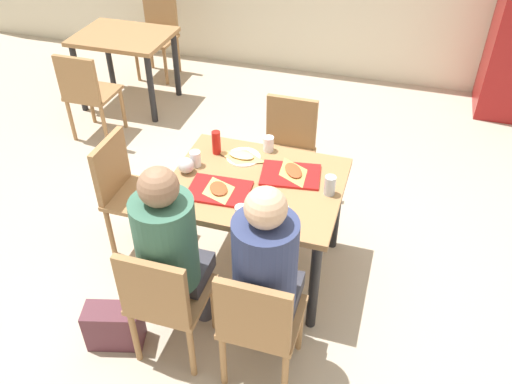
{
  "coord_description": "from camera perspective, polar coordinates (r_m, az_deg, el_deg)",
  "views": [
    {
      "loc": [
        0.75,
        -2.44,
        2.64
      ],
      "look_at": [
        0.0,
        0.0,
        0.65
      ],
      "focal_mm": 37.07,
      "sensor_mm": 36.0,
      "label": 1
    }
  ],
  "objects": [
    {
      "name": "ground_plane",
      "position": [
        3.68,
        0.0,
        -8.16
      ],
      "size": [
        10.0,
        10.0,
        0.02
      ],
      "primitive_type": "cube",
      "color": "#B7A893"
    },
    {
      "name": "main_table",
      "position": [
        3.25,
        0.0,
        -0.36
      ],
      "size": [
        1.04,
        0.85,
        0.72
      ],
      "color": "#9E7247",
      "rests_on": "ground_plane"
    },
    {
      "name": "chair_near_left",
      "position": [
        2.88,
        -9.9,
        -11.18
      ],
      "size": [
        0.4,
        0.4,
        0.84
      ],
      "color": "#9E7247",
      "rests_on": "ground_plane"
    },
    {
      "name": "chair_near_right",
      "position": [
        2.74,
        0.27,
        -13.75
      ],
      "size": [
        0.4,
        0.4,
        0.84
      ],
      "color": "#9E7247",
      "rests_on": "ground_plane"
    },
    {
      "name": "chair_far_side",
      "position": [
        3.97,
        3.43,
        5.01
      ],
      "size": [
        0.4,
        0.4,
        0.84
      ],
      "color": "#9E7247",
      "rests_on": "ground_plane"
    },
    {
      "name": "chair_left_end",
      "position": [
        3.65,
        -13.73,
        0.52
      ],
      "size": [
        0.4,
        0.4,
        0.84
      ],
      "color": "#9E7247",
      "rests_on": "ground_plane"
    },
    {
      "name": "person_in_red",
      "position": [
        2.79,
        -9.23,
        -5.81
      ],
      "size": [
        0.32,
        0.42,
        1.25
      ],
      "color": "#383842",
      "rests_on": "ground_plane"
    },
    {
      "name": "person_in_brown_jacket",
      "position": [
        2.65,
        1.17,
        -8.16
      ],
      "size": [
        0.32,
        0.42,
        1.25
      ],
      "color": "#383842",
      "rests_on": "ground_plane"
    },
    {
      "name": "tray_red_near",
      "position": [
        3.12,
        -4.0,
        0.16
      ],
      "size": [
        0.37,
        0.28,
        0.02
      ],
      "primitive_type": "cube",
      "rotation": [
        0.0,
        0.0,
        0.06
      ],
      "color": "red",
      "rests_on": "main_table"
    },
    {
      "name": "tray_red_far",
      "position": [
        3.25,
        3.74,
        1.87
      ],
      "size": [
        0.39,
        0.31,
        0.02
      ],
      "primitive_type": "cube",
      "rotation": [
        0.0,
        0.0,
        0.14
      ],
      "color": "red",
      "rests_on": "main_table"
    },
    {
      "name": "paper_plate_center",
      "position": [
        3.41,
        -1.37,
        3.8
      ],
      "size": [
        0.22,
        0.22,
        0.01
      ],
      "primitive_type": "cylinder",
      "color": "white",
      "rests_on": "main_table"
    },
    {
      "name": "paper_plate_near_edge",
      "position": [
        2.98,
        1.56,
        -2.03
      ],
      "size": [
        0.22,
        0.22,
        0.01
      ],
      "primitive_type": "cylinder",
      "color": "white",
      "rests_on": "main_table"
    },
    {
      "name": "pizza_slice_a",
      "position": [
        3.11,
        -4.06,
        0.31
      ],
      "size": [
        0.23,
        0.25,
        0.02
      ],
      "color": "#DBAD60",
      "rests_on": "tray_red_near"
    },
    {
      "name": "pizza_slice_b",
      "position": [
        3.25,
        4.04,
        2.27
      ],
      "size": [
        0.24,
        0.27,
        0.02
      ],
      "color": "tan",
      "rests_on": "tray_red_far"
    },
    {
      "name": "pizza_slice_c",
      "position": [
        3.4,
        -1.59,
        3.92
      ],
      "size": [
        0.25,
        0.15,
        0.02
      ],
      "color": "#DBAD60",
      "rests_on": "paper_plate_center"
    },
    {
      "name": "plastic_cup_a",
      "position": [
        3.46,
        1.35,
        5.22
      ],
      "size": [
        0.07,
        0.07,
        0.1
      ],
      "primitive_type": "cylinder",
      "color": "white",
      "rests_on": "main_table"
    },
    {
      "name": "plastic_cup_b",
      "position": [
        2.89,
        -1.61,
        -2.4
      ],
      "size": [
        0.07,
        0.07,
        0.1
      ],
      "primitive_type": "cylinder",
      "color": "white",
      "rests_on": "main_table"
    },
    {
      "name": "plastic_cup_c",
      "position": [
        3.33,
        -6.56,
        3.59
      ],
      "size": [
        0.07,
        0.07,
        0.1
      ],
      "primitive_type": "cylinder",
      "color": "white",
      "rests_on": "main_table"
    },
    {
      "name": "soda_can",
      "position": [
        3.1,
        7.98,
        0.71
      ],
      "size": [
        0.07,
        0.07,
        0.12
      ],
      "primitive_type": "cylinder",
      "color": "#B7BCC6",
      "rests_on": "main_table"
    },
    {
      "name": "condiment_bottle",
      "position": [
        3.42,
        -4.3,
        5.35
      ],
      "size": [
        0.06,
        0.06,
        0.16
      ],
      "primitive_type": "cylinder",
      "color": "red",
      "rests_on": "main_table"
    },
    {
      "name": "foil_bundle",
      "position": [
        3.28,
        -7.55,
        2.86
      ],
      "size": [
        0.1,
        0.1,
        0.1
      ],
      "primitive_type": "sphere",
      "color": "silver",
      "rests_on": "main_table"
    },
    {
      "name": "handbag",
      "position": [
        3.27,
        -15.06,
        -13.79
      ],
      "size": [
        0.35,
        0.24,
        0.28
      ],
      "primitive_type": "cube",
      "rotation": [
        0.0,
        0.0,
        0.26
      ],
      "color": "#592D38",
      "rests_on": "ground_plane"
    },
    {
      "name": "background_table",
      "position": [
        5.48,
        -13.99,
        14.98
      ],
      "size": [
        0.9,
        0.7,
        0.72
      ],
      "color": "#9E7247",
      "rests_on": "ground_plane"
    },
    {
      "name": "background_chair_near",
      "position": [
        4.97,
        -17.8,
        10.38
      ],
      "size": [
        0.4,
        0.4,
        0.84
      ],
      "color": "#9E7247",
      "rests_on": "ground_plane"
    },
    {
      "name": "background_chair_far",
      "position": [
        6.12,
        -10.48,
        16.7
      ],
      "size": [
        0.4,
        0.4,
        0.84
      ],
      "color": "#9E7247",
      "rests_on": "ground_plane"
    }
  ]
}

